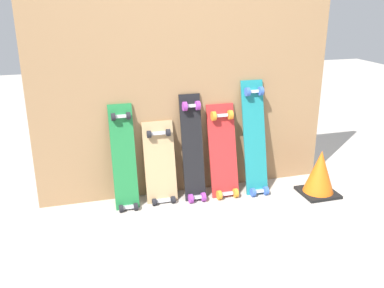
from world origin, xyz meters
name	(u,v)px	position (x,y,z in m)	size (l,w,h in m)	color
ground_plane	(190,192)	(0.00, 0.00, 0.00)	(12.00, 12.00, 0.00)	#B2AAA0
plywood_wall_panel	(187,85)	(0.00, 0.07, 0.86)	(2.30, 0.04, 1.72)	#99724C
skateboard_green	(124,162)	(-0.52, -0.06, 0.35)	(0.17, 0.25, 0.83)	#1E7238
skateboard_natural	(160,167)	(-0.24, -0.05, 0.27)	(0.24, 0.22, 0.68)	tan
skateboard_black	(193,152)	(0.01, -0.07, 0.37)	(0.16, 0.26, 0.86)	black
skateboard_red	(223,155)	(0.25, -0.07, 0.32)	(0.22, 0.27, 0.77)	#B22626
skateboard_teal	(255,142)	(0.51, -0.08, 0.41)	(0.18, 0.30, 0.94)	#197A7F
traffic_cone	(320,173)	(0.97, -0.32, 0.18)	(0.28, 0.28, 0.37)	black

